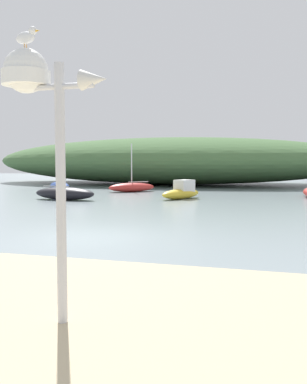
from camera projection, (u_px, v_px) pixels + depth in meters
ground_plane at (94, 237)px, 12.61m from camera, size 120.00×120.00×0.00m
distant_hill at (170, 161)px, 42.90m from camera, size 36.68×15.81×4.52m
mast_structure at (36, 93)px, 5.26m from camera, size 1.34×0.58×3.33m
seagull_on_radar at (26, 36)px, 5.24m from camera, size 0.35×0.15×0.24m
sailboat_east_reach at (60, 186)px, 33.40m from camera, size 3.09×3.05×4.18m
sailboat_centre_water at (132, 187)px, 31.50m from camera, size 3.41×3.39×3.47m
sailboat_near_shore at (65, 193)px, 24.86m from camera, size 3.96×1.76×4.70m
motorboat_by_sandbar at (182, 192)px, 25.58m from camera, size 2.24×3.32×1.11m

